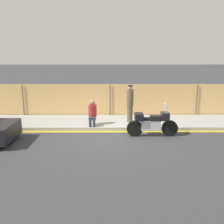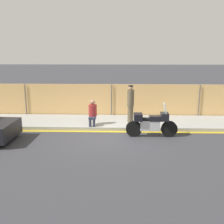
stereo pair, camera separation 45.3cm
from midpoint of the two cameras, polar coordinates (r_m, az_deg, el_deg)
name	(u,v)px [view 1 (the left image)]	position (r m, az deg, el deg)	size (l,w,h in m)	color
ground_plane	(110,137)	(11.60, -1.56, -5.47)	(120.00, 120.00, 0.00)	#38383D
sidewalk	(110,122)	(13.58, -1.38, -2.25)	(36.00, 2.53, 0.18)	#9E9E99
curb_paint_stripe	(110,132)	(12.31, -1.49, -4.33)	(36.00, 0.18, 0.01)	gold
storefront_fence	(110,101)	(14.70, -1.30, 2.39)	(34.20, 0.17, 1.89)	#E5B26B
motorcycle	(152,123)	(11.64, 7.60, -2.38)	(2.27, 0.51, 1.50)	black
officer_standing	(130,103)	(13.15, 2.95, 1.93)	(0.34, 0.34, 1.87)	brown
person_seated_on_curb	(92,111)	(12.66, -5.31, 0.11)	(0.40, 0.65, 1.24)	#2D3342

